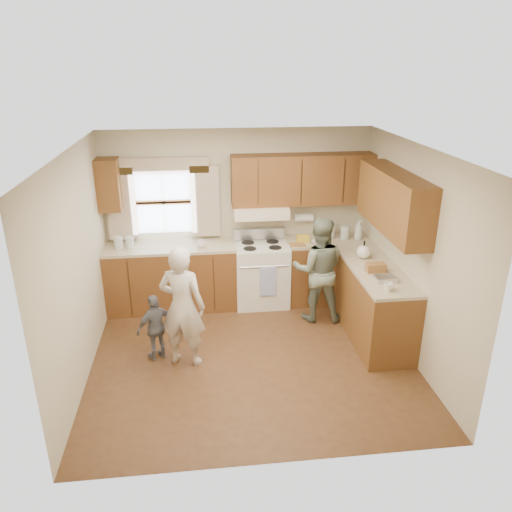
{
  "coord_description": "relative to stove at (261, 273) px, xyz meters",
  "views": [
    {
      "loc": [
        -0.56,
        -5.17,
        3.38
      ],
      "look_at": [
        0.1,
        0.4,
        1.15
      ],
      "focal_mm": 35.0,
      "sensor_mm": 36.0,
      "label": 1
    }
  ],
  "objects": [
    {
      "name": "woman_right",
      "position": [
        0.7,
        -0.59,
        0.26
      ],
      "size": [
        0.79,
        0.67,
        1.46
      ],
      "primitive_type": "imported",
      "rotation": [
        0.0,
        0.0,
        2.97
      ],
      "color": "#213A2D",
      "rests_on": "ground"
    },
    {
      "name": "room",
      "position": [
        -0.3,
        -1.44,
        0.78
      ],
      "size": [
        3.8,
        3.8,
        3.8
      ],
      "color": "#482A16",
      "rests_on": "ground"
    },
    {
      "name": "woman_left",
      "position": [
        -1.1,
        -1.46,
        0.27
      ],
      "size": [
        0.62,
        0.51,
        1.47
      ],
      "primitive_type": "imported",
      "rotation": [
        0.0,
        0.0,
        2.8
      ],
      "color": "beige",
      "rests_on": "ground"
    },
    {
      "name": "kitchen_fixtures",
      "position": [
        0.31,
        -0.36,
        0.37
      ],
      "size": [
        3.8,
        2.25,
        2.15
      ],
      "color": "#43260E",
      "rests_on": "ground"
    },
    {
      "name": "child",
      "position": [
        -1.43,
        -1.33,
        -0.05
      ],
      "size": [
        0.52,
        0.41,
        0.83
      ],
      "primitive_type": "imported",
      "rotation": [
        0.0,
        0.0,
        3.65
      ],
      "color": "slate",
      "rests_on": "ground"
    },
    {
      "name": "stove",
      "position": [
        0.0,
        0.0,
        0.0
      ],
      "size": [
        0.76,
        0.67,
        1.07
      ],
      "color": "silver",
      "rests_on": "ground"
    }
  ]
}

